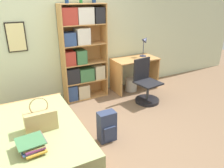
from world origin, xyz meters
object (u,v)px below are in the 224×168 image
(book_stack_on_bed, at_px, (32,144))
(desk, at_px, (135,68))
(bed, at_px, (40,140))
(desk_chair, at_px, (146,89))
(bookcase, at_px, (81,53))
(backpack, at_px, (107,127))
(waste_bin, at_px, (131,84))
(handbag, at_px, (41,119))
(desk_lamp, at_px, (145,43))

(book_stack_on_bed, height_order, desk, desk)
(bed, xyz_separation_m, desk_chair, (2.24, 0.66, 0.05))
(bookcase, height_order, backpack, bookcase)
(desk, bearing_deg, bed, -151.14)
(desk, bearing_deg, desk_chair, -103.07)
(bed, height_order, waste_bin, bed)
(bed, relative_size, waste_bin, 6.51)
(desk, xyz_separation_m, desk_chair, (-0.15, -0.66, -0.22))
(book_stack_on_bed, relative_size, desk, 0.36)
(desk, bearing_deg, bookcase, 175.05)
(handbag, height_order, waste_bin, handbag)
(bed, distance_m, waste_bin, 2.60)
(desk, bearing_deg, desk_lamp, 13.55)
(desk, bearing_deg, handbag, -149.12)
(book_stack_on_bed, xyz_separation_m, waste_bin, (2.40, 1.72, -0.36))
(book_stack_on_bed, height_order, waste_bin, book_stack_on_bed)
(handbag, relative_size, desk_chair, 0.51)
(waste_bin, bearing_deg, desk_chair, -93.16)
(desk_chair, xyz_separation_m, backpack, (-1.30, -0.81, -0.04))
(desk_chair, bearing_deg, bookcase, 144.41)
(bed, xyz_separation_m, book_stack_on_bed, (-0.13, -0.45, 0.29))
(book_stack_on_bed, bearing_deg, waste_bin, 35.56)
(bookcase, bearing_deg, desk_chair, -35.59)
(desk_chair, distance_m, waste_bin, 0.62)
(bed, bearing_deg, waste_bin, 29.06)
(handbag, bearing_deg, bed, 114.94)
(desk_lamp, xyz_separation_m, waste_bin, (-0.42, -0.13, -0.89))
(desk_chair, bearing_deg, desk_lamp, 58.40)
(bed, bearing_deg, bookcase, 50.73)
(bookcase, xyz_separation_m, desk_chair, (1.07, -0.77, -0.70))
(bookcase, bearing_deg, book_stack_on_bed, -124.56)
(backpack, bearing_deg, bookcase, 81.95)
(bookcase, height_order, desk_lamp, bookcase)
(backpack, bearing_deg, desk, 45.42)
(bed, distance_m, backpack, 0.95)
(bookcase, relative_size, waste_bin, 6.67)
(desk_lamp, bearing_deg, bed, -152.67)
(desk_chair, bearing_deg, bed, -163.66)
(book_stack_on_bed, relative_size, backpack, 0.77)
(desk_lamp, bearing_deg, book_stack_on_bed, -146.80)
(bookcase, bearing_deg, backpack, -98.05)
(handbag, bearing_deg, backpack, -4.14)
(handbag, distance_m, desk_lamp, 3.07)
(book_stack_on_bed, xyz_separation_m, backpack, (1.07, 0.30, -0.27))
(waste_bin, bearing_deg, desk, 25.00)
(backpack, distance_m, waste_bin, 1.94)
(book_stack_on_bed, height_order, desk_chair, desk_chair)
(bed, height_order, backpack, backpack)
(bookcase, height_order, waste_bin, bookcase)
(bookcase, distance_m, desk, 1.32)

